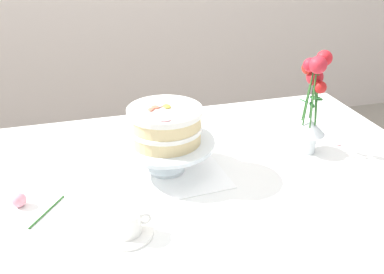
{
  "coord_description": "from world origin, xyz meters",
  "views": [
    {
      "loc": [
        -0.36,
        -1.07,
        1.42
      ],
      "look_at": [
        -0.05,
        0.01,
        0.86
      ],
      "focal_mm": 41.06,
      "sensor_mm": 36.0,
      "label": 1
    }
  ],
  "objects_px": {
    "flower_vase": "(311,106)",
    "layer_cake": "(165,125)",
    "teacup": "(127,226)",
    "fallen_rose": "(21,201)",
    "dining_table": "(211,204)",
    "cake_stand": "(166,146)"
  },
  "relations": [
    {
      "from": "flower_vase",
      "to": "layer_cake",
      "type": "bearing_deg",
      "value": 179.48
    },
    {
      "from": "layer_cake",
      "to": "teacup",
      "type": "height_order",
      "value": "layer_cake"
    },
    {
      "from": "layer_cake",
      "to": "fallen_rose",
      "type": "xyz_separation_m",
      "value": [
        -0.41,
        -0.07,
        -0.13
      ]
    },
    {
      "from": "dining_table",
      "to": "layer_cake",
      "type": "relative_size",
      "value": 6.49
    },
    {
      "from": "dining_table",
      "to": "layer_cake",
      "type": "distance_m",
      "value": 0.28
    },
    {
      "from": "layer_cake",
      "to": "teacup",
      "type": "xyz_separation_m",
      "value": [
        -0.16,
        -0.27,
        -0.13
      ]
    },
    {
      "from": "dining_table",
      "to": "fallen_rose",
      "type": "height_order",
      "value": "fallen_rose"
    },
    {
      "from": "flower_vase",
      "to": "teacup",
      "type": "relative_size",
      "value": 2.67
    },
    {
      "from": "dining_table",
      "to": "cake_stand",
      "type": "relative_size",
      "value": 4.83
    },
    {
      "from": "dining_table",
      "to": "flower_vase",
      "type": "height_order",
      "value": "flower_vase"
    },
    {
      "from": "cake_stand",
      "to": "dining_table",
      "type": "bearing_deg",
      "value": -33.21
    },
    {
      "from": "cake_stand",
      "to": "fallen_rose",
      "type": "relative_size",
      "value": 2.18
    },
    {
      "from": "flower_vase",
      "to": "fallen_rose",
      "type": "bearing_deg",
      "value": -175.39
    },
    {
      "from": "teacup",
      "to": "fallen_rose",
      "type": "height_order",
      "value": "teacup"
    },
    {
      "from": "dining_table",
      "to": "flower_vase",
      "type": "xyz_separation_m",
      "value": [
        0.35,
        0.07,
        0.25
      ]
    },
    {
      "from": "dining_table",
      "to": "layer_cake",
      "type": "xyz_separation_m",
      "value": [
        -0.12,
        0.08,
        0.24
      ]
    },
    {
      "from": "cake_stand",
      "to": "teacup",
      "type": "height_order",
      "value": "cake_stand"
    },
    {
      "from": "layer_cake",
      "to": "flower_vase",
      "type": "height_order",
      "value": "flower_vase"
    },
    {
      "from": "cake_stand",
      "to": "flower_vase",
      "type": "bearing_deg",
      "value": -0.53
    },
    {
      "from": "cake_stand",
      "to": "layer_cake",
      "type": "distance_m",
      "value": 0.07
    },
    {
      "from": "flower_vase",
      "to": "fallen_rose",
      "type": "xyz_separation_m",
      "value": [
        -0.87,
        -0.07,
        -0.14
      ]
    },
    {
      "from": "cake_stand",
      "to": "fallen_rose",
      "type": "bearing_deg",
      "value": -169.65
    }
  ]
}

